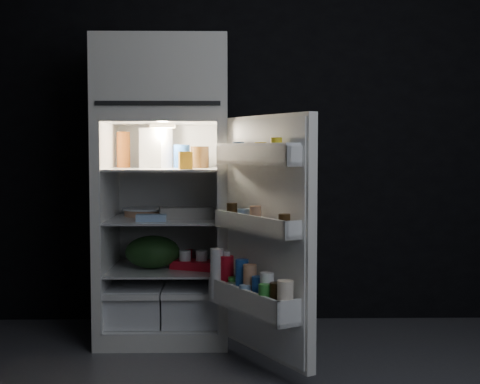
{
  "coord_description": "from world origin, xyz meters",
  "views": [
    {
      "loc": [
        -0.38,
        -2.73,
        1.14
      ],
      "look_at": [
        -0.31,
        1.0,
        0.9
      ],
      "focal_mm": 50.0,
      "sensor_mm": 36.0,
      "label": 1
    }
  ],
  "objects_px": {
    "milk_jug": "(156,148)",
    "egg_carton": "(186,213)",
    "yogurt_tray": "(195,265)",
    "fridge_door": "(262,241)",
    "refrigerator": "(165,180)"
  },
  "relations": [
    {
      "from": "milk_jug",
      "to": "egg_carton",
      "type": "bearing_deg",
      "value": -9.69
    },
    {
      "from": "egg_carton",
      "to": "yogurt_tray",
      "type": "height_order",
      "value": "egg_carton"
    },
    {
      "from": "milk_jug",
      "to": "egg_carton",
      "type": "xyz_separation_m",
      "value": [
        0.19,
        -0.12,
        -0.38
      ]
    },
    {
      "from": "milk_jug",
      "to": "egg_carton",
      "type": "distance_m",
      "value": 0.45
    },
    {
      "from": "fridge_door",
      "to": "yogurt_tray",
      "type": "bearing_deg",
      "value": 121.43
    },
    {
      "from": "egg_carton",
      "to": "yogurt_tray",
      "type": "xyz_separation_m",
      "value": [
        0.05,
        0.01,
        -0.31
      ]
    },
    {
      "from": "refrigerator",
      "to": "fridge_door",
      "type": "distance_m",
      "value": 0.94
    },
    {
      "from": "milk_jug",
      "to": "refrigerator",
      "type": "bearing_deg",
      "value": 11.63
    },
    {
      "from": "refrigerator",
      "to": "milk_jug",
      "type": "relative_size",
      "value": 7.42
    },
    {
      "from": "fridge_door",
      "to": "egg_carton",
      "type": "height_order",
      "value": "fridge_door"
    },
    {
      "from": "refrigerator",
      "to": "yogurt_tray",
      "type": "relative_size",
      "value": 6.64
    },
    {
      "from": "yogurt_tray",
      "to": "fridge_door",
      "type": "bearing_deg",
      "value": -35.86
    },
    {
      "from": "refrigerator",
      "to": "fridge_door",
      "type": "height_order",
      "value": "refrigerator"
    },
    {
      "from": "fridge_door",
      "to": "yogurt_tray",
      "type": "relative_size",
      "value": 4.55
    },
    {
      "from": "egg_carton",
      "to": "yogurt_tray",
      "type": "distance_m",
      "value": 0.31
    }
  ]
}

